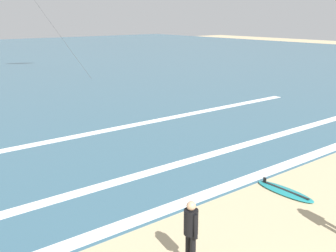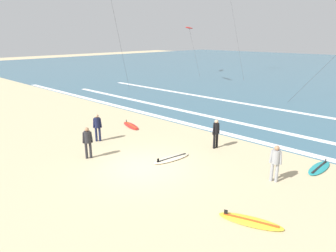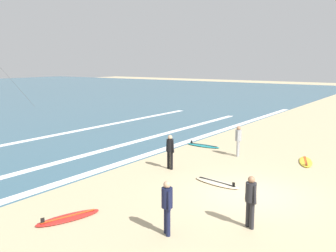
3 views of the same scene
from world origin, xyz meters
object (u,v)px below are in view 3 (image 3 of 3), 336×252
object	(u,v)px
surfboard_near_water	(68,218)
surfboard_right_spare	(203,146)
surfboard_left_pile	(217,183)
surfboard_foreground_flat	(306,162)
surfer_foreground_main	(251,197)
surfer_mid_group	(167,203)
surfer_background_far	(238,138)
surfer_right_near	(170,149)

from	to	relation	value
surfboard_near_water	surfboard_right_spare	bearing A→B (deg)	7.99
surfboard_left_pile	surfboard_foreground_flat	bearing A→B (deg)	-20.97
surfer_foreground_main	surfboard_right_spare	xyz separation A→B (m)	(8.76, 6.54, -0.91)
surfboard_near_water	surfboard_foreground_flat	bearing A→B (deg)	-21.05
surfer_foreground_main	surfboard_right_spare	bearing A→B (deg)	36.75
surfboard_right_spare	surfboard_left_pile	size ratio (longest dim) A/B	0.97
surfer_foreground_main	surfer_mid_group	world-z (taller)	same
surfer_mid_group	surfboard_right_spare	xyz separation A→B (m)	(10.54, 4.78, -0.91)
surfboard_near_water	surfboard_left_pile	size ratio (longest dim) A/B	1.01
surfer_mid_group	surfboard_foreground_flat	xyz separation A→B (m)	(10.28, -1.12, -0.91)
surfer_mid_group	surfboard_foreground_flat	distance (m)	10.38
surfer_foreground_main	surfboard_near_water	distance (m)	5.69
surfboard_right_spare	surfboard_near_water	size ratio (longest dim) A/B	0.97
surfer_background_far	surfboard_right_spare	size ratio (longest dim) A/B	0.76
surfer_right_near	surfer_background_far	xyz separation A→B (m)	(4.00, -1.56, 0.00)
surfboard_near_water	surfboard_foreground_flat	world-z (taller)	same
surfer_background_far	surfboard_near_water	world-z (taller)	surfer_background_far
surfer_mid_group	surfboard_right_spare	size ratio (longest dim) A/B	0.76
surfboard_left_pile	surfer_foreground_main	bearing A→B (deg)	-138.81
surfboard_left_pile	surfer_right_near	bearing A→B (deg)	76.32
surfer_foreground_main	surfboard_foreground_flat	bearing A→B (deg)	4.34
surfer_foreground_main	surfboard_left_pile	world-z (taller)	surfer_foreground_main
surfboard_right_spare	surfboard_left_pile	distance (m)	6.84
surfboard_foreground_flat	surfboard_left_pile	bearing A→B (deg)	159.03
surfer_mid_group	surfboard_right_spare	world-z (taller)	surfer_mid_group
surfer_background_far	surfer_foreground_main	bearing A→B (deg)	-153.25
surfer_background_far	surfboard_left_pile	bearing A→B (deg)	-165.53
surfer_foreground_main	surfer_right_near	bearing A→B (deg)	55.45
surfer_foreground_main	surfer_background_far	xyz separation A→B (m)	(7.77, 3.92, 0.00)
surfer_mid_group	surfboard_near_water	size ratio (longest dim) A/B	0.73
surfboard_near_water	surfboard_left_pile	distance (m)	6.18
surfer_background_far	surfer_right_near	bearing A→B (deg)	158.74
surfer_mid_group	surfer_background_far	bearing A→B (deg)	12.72
surfer_background_far	surfboard_foreground_flat	size ratio (longest dim) A/B	0.73
surfer_foreground_main	surfer_background_far	size ratio (longest dim) A/B	1.00
surfer_right_near	surfboard_right_spare	xyz separation A→B (m)	(4.99, 1.07, -0.91)
surfer_right_near	surfboard_left_pile	xyz separation A→B (m)	(-0.67, -2.76, -0.91)
surfboard_foreground_flat	surfboard_left_pile	world-z (taller)	same
surfer_background_far	surfboard_foreground_flat	distance (m)	3.47
surfer_mid_group	surfer_background_far	xyz separation A→B (m)	(9.56, 2.16, 0.00)
surfboard_left_pile	surfboard_right_spare	bearing A→B (deg)	34.07
surfer_foreground_main	surfboard_foreground_flat	distance (m)	8.57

